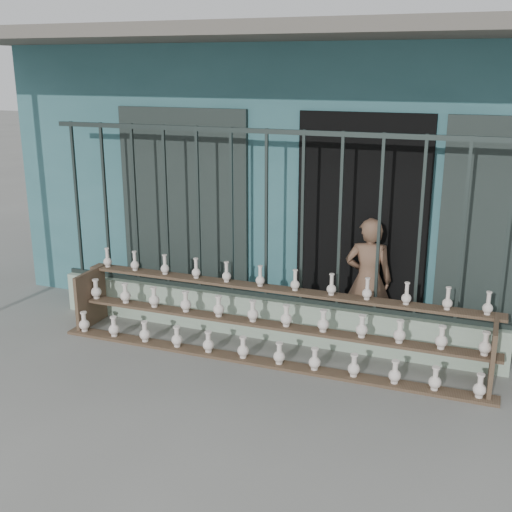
% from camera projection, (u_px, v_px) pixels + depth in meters
% --- Properties ---
extents(ground, '(60.00, 60.00, 0.00)m').
position_uv_depth(ground, '(217.00, 389.00, 5.88)').
color(ground, slate).
extents(workshop_building, '(7.40, 6.60, 3.21)m').
position_uv_depth(workshop_building, '(336.00, 155.00, 9.20)').
color(workshop_building, '#33666D').
rests_on(workshop_building, ground).
extents(parapet_wall, '(5.00, 0.20, 0.45)m').
position_uv_depth(parapet_wall, '(266.00, 317.00, 6.98)').
color(parapet_wall, '#9FB99F').
rests_on(parapet_wall, ground).
extents(security_fence, '(5.00, 0.04, 1.80)m').
position_uv_depth(security_fence, '(266.00, 216.00, 6.66)').
color(security_fence, '#283330').
rests_on(security_fence, parapet_wall).
extents(shelf_rack, '(4.50, 0.68, 0.85)m').
position_uv_depth(shelf_rack, '(269.00, 321.00, 6.50)').
color(shelf_rack, brown).
rests_on(shelf_rack, ground).
extents(elderly_woman, '(0.53, 0.39, 1.35)m').
position_uv_depth(elderly_woman, '(368.00, 280.00, 6.76)').
color(elderly_woman, brown).
rests_on(elderly_woman, ground).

